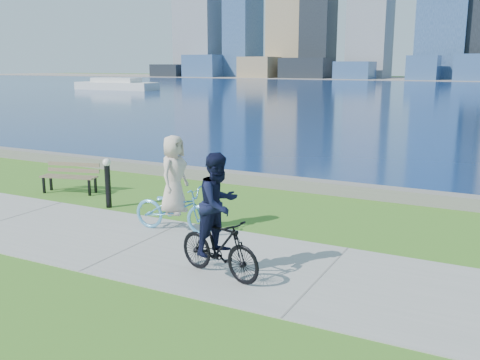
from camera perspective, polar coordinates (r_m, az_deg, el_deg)
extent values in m
plane|color=#34671B|center=(11.54, -10.74, -6.74)|extent=(320.00, 320.00, 0.00)
cube|color=gray|center=(11.54, -10.74, -6.70)|extent=(80.00, 3.50, 0.02)
cube|color=slate|center=(16.62, 2.46, -0.03)|extent=(90.00, 0.50, 0.35)
cube|color=#0C224E|center=(80.91, 22.78, 8.73)|extent=(320.00, 131.00, 0.01)
cube|color=black|center=(158.42, -7.45, 11.50)|extent=(9.10, 7.65, 3.52)
cube|color=navy|center=(153.20, -3.77, 12.04)|extent=(9.91, 8.76, 6.11)
cube|color=#816E4F|center=(144.10, 2.09, 11.91)|extent=(8.81, 9.30, 5.47)
cube|color=black|center=(139.99, 7.10, 11.75)|extent=(11.90, 9.42, 5.16)
cube|color=navy|center=(134.18, 12.14, 11.36)|extent=(8.54, 8.16, 4.22)
cube|color=navy|center=(130.41, 18.97, 11.24)|extent=(6.69, 7.07, 5.53)
cube|color=slate|center=(160.74, -4.56, 16.38)|extent=(11.77, 8.70, 30.48)
cube|color=#816E4F|center=(149.61, 5.07, 17.54)|extent=(9.95, 6.32, 34.96)
cube|color=black|center=(145.89, 8.35, 15.83)|extent=(7.49, 8.77, 25.96)
cube|color=slate|center=(145.62, 13.81, 16.84)|extent=(9.81, 10.60, 32.13)
cube|color=silver|center=(80.46, -13.05, 9.74)|extent=(12.75, 3.64, 1.09)
cube|color=silver|center=(80.43, -13.08, 10.35)|extent=(7.28, 2.73, 0.64)
cube|color=black|center=(16.69, -20.19, -0.53)|extent=(0.08, 0.08, 0.47)
cube|color=black|center=(15.96, -15.77, -0.80)|extent=(0.08, 0.08, 0.47)
cube|color=black|center=(17.00, -19.52, -0.26)|extent=(0.08, 0.08, 0.47)
cube|color=black|center=(16.28, -15.16, -0.51)|extent=(0.08, 0.08, 0.47)
cube|color=brown|center=(16.26, -18.09, 0.21)|extent=(1.64, 0.53, 0.04)
cube|color=brown|center=(16.40, -17.80, 0.33)|extent=(1.64, 0.53, 0.04)
cube|color=brown|center=(16.54, -17.51, 0.45)|extent=(1.64, 0.53, 0.04)
cube|color=brown|center=(16.62, -17.33, 0.99)|extent=(1.62, 0.49, 0.12)
cube|color=brown|center=(16.62, -17.32, 1.61)|extent=(1.62, 0.49, 0.12)
cylinder|color=black|center=(14.45, -13.91, -0.61)|extent=(0.15, 0.15, 1.17)
sphere|color=white|center=(14.33, -14.04, 1.83)|extent=(0.21, 0.21, 0.21)
imported|color=#63BBF1|center=(12.08, -6.98, -3.04)|extent=(0.86, 2.06, 1.05)
imported|color=silver|center=(11.90, -7.08, 0.58)|extent=(0.63, 0.91, 1.75)
imported|color=black|center=(9.49, -2.27, -7.12)|extent=(0.94, 1.90, 1.10)
imported|color=black|center=(9.26, -2.31, -2.56)|extent=(0.86, 1.00, 1.80)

